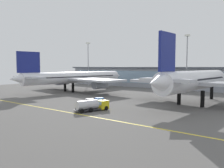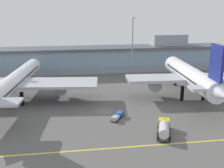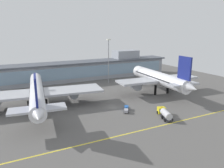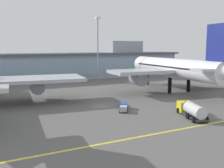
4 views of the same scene
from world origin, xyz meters
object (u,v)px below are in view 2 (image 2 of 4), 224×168
at_px(fuel_tanker_truck, 164,128).
at_px(airliner_near_right, 191,76).
at_px(baggage_tug_near, 118,116).
at_px(apron_light_mast_west, 133,39).
at_px(airliner_near_left, 14,82).

bearing_deg(fuel_tanker_truck, airliner_near_right, -15.37).
relative_size(airliner_near_right, fuel_tanker_truck, 5.31).
xyz_separation_m(baggage_tug_near, apron_light_mast_west, (13.66, 43.52, 15.31)).
height_order(airliner_near_left, airliner_near_right, airliner_near_right).
bearing_deg(fuel_tanker_truck, apron_light_mast_west, 13.86).
relative_size(fuel_tanker_truck, baggage_tug_near, 1.68).
bearing_deg(apron_light_mast_west, airliner_near_right, -66.21).
bearing_deg(baggage_tug_near, airliner_near_right, -29.06).
bearing_deg(airliner_near_right, baggage_tug_near, 122.99).
bearing_deg(apron_light_mast_west, fuel_tanker_truck, -94.91).
distance_m(airliner_near_left, apron_light_mast_west, 50.23).
height_order(fuel_tanker_truck, apron_light_mast_west, apron_light_mast_west).
distance_m(airliner_near_right, baggage_tug_near, 30.84).
xyz_separation_m(airliner_near_right, fuel_tanker_truck, (-17.37, -25.62, -5.59)).
relative_size(airliner_near_left, apron_light_mast_west, 2.42).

